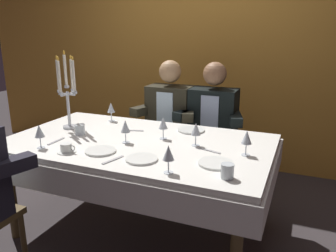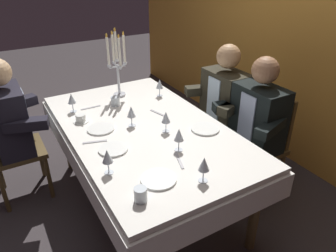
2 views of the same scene
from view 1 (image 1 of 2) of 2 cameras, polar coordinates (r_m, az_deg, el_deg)
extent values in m
plane|color=#383233|center=(2.80, -4.75, -16.94)|extent=(12.00, 12.00, 0.00)
cube|color=gold|center=(3.90, 6.24, 13.40)|extent=(6.00, 0.12, 2.70)
cube|color=white|center=(2.49, -5.12, -2.87)|extent=(1.90, 1.10, 0.04)
cube|color=white|center=(2.52, -5.06, -5.24)|extent=(1.94, 1.14, 0.18)
cylinder|color=brown|center=(2.80, -24.77, -10.34)|extent=(0.07, 0.07, 0.70)
cylinder|color=brown|center=(2.04, 11.39, -19.37)|extent=(0.07, 0.07, 0.70)
cylinder|color=brown|center=(3.38, -14.18, -4.81)|extent=(0.07, 0.07, 0.70)
cylinder|color=brown|center=(2.78, 14.97, -9.47)|extent=(0.07, 0.07, 0.70)
cylinder|color=silver|center=(2.89, -16.08, -0.14)|extent=(0.11, 0.11, 0.02)
cylinder|color=silver|center=(2.85, -16.32, 2.76)|extent=(0.02, 0.02, 0.28)
cylinder|color=silver|center=(2.82, -16.60, 6.32)|extent=(0.04, 0.04, 0.02)
cylinder|color=white|center=(2.80, -16.81, 8.91)|extent=(0.02, 0.02, 0.24)
ellipsoid|color=yellow|center=(2.79, -17.04, 11.68)|extent=(0.02, 0.02, 0.03)
cylinder|color=silver|center=(2.81, -15.90, 5.09)|extent=(0.07, 0.01, 0.01)
cylinder|color=silver|center=(2.78, -15.32, 5.45)|extent=(0.04, 0.04, 0.02)
cylinder|color=white|center=(2.76, -15.52, 8.08)|extent=(0.02, 0.02, 0.24)
ellipsoid|color=yellow|center=(2.75, -15.73, 10.88)|extent=(0.02, 0.02, 0.03)
cylinder|color=silver|center=(2.86, -16.04, 5.27)|extent=(0.01, 0.08, 0.01)
cylinder|color=silver|center=(2.88, -15.61, 5.79)|extent=(0.04, 0.04, 0.02)
cylinder|color=white|center=(2.86, -15.80, 8.33)|extent=(0.02, 0.02, 0.24)
ellipsoid|color=yellow|center=(2.85, -16.01, 11.03)|extent=(0.02, 0.02, 0.03)
cylinder|color=silver|center=(2.85, -17.10, 5.16)|extent=(0.07, 0.01, 0.01)
cylinder|color=silver|center=(2.87, -17.71, 5.59)|extent=(0.04, 0.04, 0.02)
cylinder|color=white|center=(2.85, -17.93, 8.13)|extent=(0.02, 0.02, 0.24)
ellipsoid|color=yellow|center=(2.84, -18.17, 10.84)|extent=(0.02, 0.02, 0.03)
cylinder|color=silver|center=(2.80, -16.98, 4.98)|extent=(0.01, 0.07, 0.01)
cylinder|color=silver|center=(2.77, -17.50, 5.24)|extent=(0.04, 0.04, 0.02)
cylinder|color=white|center=(2.75, -17.73, 7.87)|extent=(0.02, 0.02, 0.24)
ellipsoid|color=yellow|center=(2.73, -17.97, 10.68)|extent=(0.02, 0.02, 0.03)
cylinder|color=white|center=(2.29, -11.24, -4.10)|extent=(0.20, 0.20, 0.01)
cylinder|color=white|center=(2.07, 7.97, -6.16)|extent=(0.21, 0.21, 0.01)
cylinder|color=white|center=(2.12, -4.46, -5.50)|extent=(0.20, 0.20, 0.01)
cylinder|color=white|center=(2.71, 3.87, -0.67)|extent=(0.22, 0.22, 0.01)
cylinder|color=silver|center=(2.44, -7.07, -2.72)|extent=(0.06, 0.06, 0.00)
cylinder|color=silver|center=(2.43, -7.10, -1.84)|extent=(0.01, 0.01, 0.07)
cone|color=silver|center=(2.41, -7.16, -0.03)|extent=(0.07, 0.07, 0.08)
cylinder|color=#E0D172|center=(2.42, -7.14, -0.59)|extent=(0.04, 0.04, 0.03)
cylinder|color=silver|center=(1.93, 0.07, -7.79)|extent=(0.06, 0.06, 0.00)
cylinder|color=silver|center=(1.92, 0.07, -6.71)|extent=(0.01, 0.01, 0.07)
cone|color=silver|center=(1.89, 0.07, -4.48)|extent=(0.07, 0.07, 0.08)
cylinder|color=maroon|center=(1.90, 0.07, -5.17)|extent=(0.04, 0.04, 0.03)
cylinder|color=silver|center=(2.47, -20.47, -3.43)|extent=(0.06, 0.06, 0.00)
cylinder|color=silver|center=(2.46, -20.56, -2.56)|extent=(0.01, 0.01, 0.07)
cone|color=silver|center=(2.44, -20.74, -0.77)|extent=(0.07, 0.07, 0.08)
cylinder|color=maroon|center=(2.45, -20.69, -1.32)|extent=(0.04, 0.04, 0.03)
cylinder|color=silver|center=(2.25, 12.86, -4.72)|extent=(0.06, 0.06, 0.00)
cylinder|color=silver|center=(2.23, 12.92, -3.77)|extent=(0.01, 0.01, 0.07)
cone|color=silver|center=(2.21, 13.05, -1.82)|extent=(0.07, 0.07, 0.08)
cylinder|color=silver|center=(2.37, 4.63, -3.26)|extent=(0.06, 0.06, 0.00)
cylinder|color=silver|center=(2.36, 4.65, -2.35)|extent=(0.01, 0.01, 0.07)
cone|color=silver|center=(2.33, 4.69, -0.49)|extent=(0.07, 0.07, 0.08)
cylinder|color=silver|center=(2.51, -0.81, -2.12)|extent=(0.06, 0.06, 0.00)
cylinder|color=silver|center=(2.50, -0.81, -1.25)|extent=(0.01, 0.01, 0.07)
cone|color=silver|center=(2.47, -0.82, 0.52)|extent=(0.07, 0.07, 0.08)
cylinder|color=#E0D172|center=(2.48, -0.82, -0.03)|extent=(0.04, 0.04, 0.03)
cylinder|color=silver|center=(3.03, -9.42, 0.87)|extent=(0.06, 0.06, 0.00)
cylinder|color=silver|center=(3.02, -9.46, 1.60)|extent=(0.01, 0.01, 0.07)
cone|color=silver|center=(3.00, -9.53, 3.08)|extent=(0.07, 0.07, 0.08)
cylinder|color=maroon|center=(3.01, -9.51, 2.62)|extent=(0.04, 0.04, 0.03)
cylinder|color=silver|center=(1.88, 9.90, -7.44)|extent=(0.07, 0.07, 0.08)
cylinder|color=silver|center=(2.68, -14.54, -0.58)|extent=(0.08, 0.08, 0.08)
cylinder|color=white|center=(2.34, -16.60, -4.15)|extent=(0.12, 0.12, 0.01)
cylinder|color=white|center=(2.33, -16.65, -3.44)|extent=(0.08, 0.08, 0.05)
torus|color=white|center=(2.30, -15.69, -3.56)|extent=(0.04, 0.01, 0.04)
cube|color=#B7B7BC|center=(2.57, -18.23, -2.44)|extent=(0.02, 0.17, 0.01)
cube|color=#B7B7BC|center=(2.13, -9.18, -5.62)|extent=(0.06, 0.17, 0.01)
cube|color=#B7B7BC|center=(2.28, 6.70, -4.04)|extent=(0.19, 0.07, 0.01)
cube|color=#B7B7BC|center=(2.72, -5.88, -0.75)|extent=(0.17, 0.06, 0.01)
cylinder|color=brown|center=(2.46, -22.98, -17.58)|extent=(0.04, 0.04, 0.42)
cube|color=black|center=(2.14, -25.35, -6.19)|extent=(0.19, 0.34, 0.08)
cylinder|color=brown|center=(3.37, -3.68, -6.93)|extent=(0.04, 0.04, 0.42)
cylinder|color=brown|center=(3.24, 2.10, -7.89)|extent=(0.04, 0.04, 0.42)
cylinder|color=brown|center=(3.67, -1.21, -4.92)|extent=(0.04, 0.04, 0.42)
cylinder|color=brown|center=(3.55, 4.14, -5.70)|extent=(0.04, 0.04, 0.42)
cube|color=brown|center=(3.37, 0.34, -2.69)|extent=(0.42, 0.42, 0.04)
cube|color=brown|center=(3.48, 1.53, 1.99)|extent=(0.38, 0.04, 0.44)
cube|color=#2A281C|center=(3.29, 0.35, 2.09)|extent=(0.42, 0.26, 0.54)
cube|color=silver|center=(3.16, -0.57, 2.07)|extent=(0.16, 0.01, 0.40)
sphere|color=tan|center=(3.22, 0.37, 9.11)|extent=(0.21, 0.21, 0.21)
cube|color=#2A281C|center=(3.28, -3.87, 2.73)|extent=(0.19, 0.34, 0.08)
cube|color=#2A281C|center=(3.12, 3.41, 2.02)|extent=(0.19, 0.34, 0.08)
cylinder|color=brown|center=(3.22, 3.27, -8.07)|extent=(0.04, 0.04, 0.42)
cylinder|color=brown|center=(3.13, 9.57, -9.00)|extent=(0.04, 0.04, 0.42)
cylinder|color=brown|center=(3.53, 5.21, -5.85)|extent=(0.04, 0.04, 0.42)
cylinder|color=brown|center=(3.46, 10.95, -6.62)|extent=(0.04, 0.04, 0.42)
cube|color=brown|center=(3.25, 7.39, -3.60)|extent=(0.42, 0.42, 0.04)
cube|color=brown|center=(3.35, 8.40, 1.29)|extent=(0.38, 0.04, 0.44)
cube|color=black|center=(3.16, 7.58, 1.36)|extent=(0.42, 0.26, 0.54)
cube|color=#8B9AB7|center=(3.03, 6.93, 1.31)|extent=(0.16, 0.01, 0.40)
sphere|color=#966948|center=(3.08, 7.86, 8.65)|extent=(0.21, 0.21, 0.21)
cube|color=black|center=(3.12, 3.22, 2.04)|extent=(0.19, 0.34, 0.08)
cube|color=black|center=(3.01, 11.15, 1.23)|extent=(0.19, 0.34, 0.08)
camera|label=2|loc=(1.49, 64.00, 22.59)|focal=34.13mm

